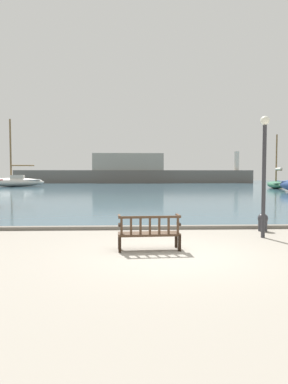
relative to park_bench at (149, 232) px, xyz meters
The scene contains 9 objects.
ground_plane 0.86m from the park_bench, 41.13° to the right, with size 160.00×160.00×0.00m, color gray.
harbor_water 43.53m from the park_bench, 89.29° to the left, with size 100.00×80.00×0.08m, color #385666.
quay_edge_kerb 3.45m from the park_bench, 80.94° to the left, with size 40.00×0.30×0.12m, color slate.
park_bench is the anchor object (origin of this frame).
sailboat_far_port 44.94m from the park_bench, 112.81° to the left, with size 10.06×3.37×9.71m.
sailboat_outer_port 39.01m from the park_bench, 61.93° to the left, with size 3.10×6.59×6.91m.
mooring_bollard 4.95m from the park_bench, 34.11° to the left, with size 0.35×0.35×0.62m.
lamp_post 4.38m from the park_bench, 23.83° to the left, with size 0.28×0.28×3.75m.
far_breakwater 60.11m from the park_bench, 89.60° to the left, with size 47.59×2.40×6.50m.
Camera 1 is at (-1.04, -8.31, 1.99)m, focal length 32.00 mm.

